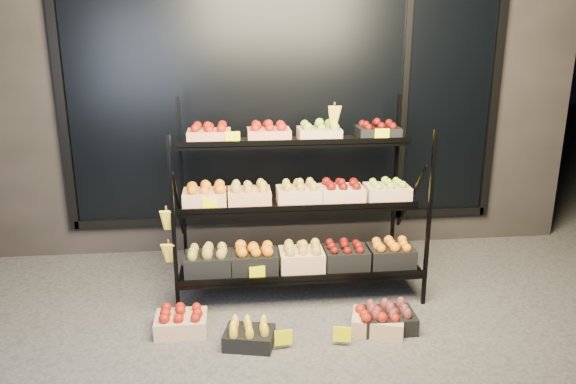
{
  "coord_description": "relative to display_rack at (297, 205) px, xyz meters",
  "views": [
    {
      "loc": [
        -0.57,
        -3.98,
        2.28
      ],
      "look_at": [
        -0.09,
        0.55,
        0.92
      ],
      "focal_mm": 35.0,
      "sensor_mm": 36.0,
      "label": 1
    }
  ],
  "objects": [
    {
      "name": "floor_crate_right",
      "position": [
        0.63,
        -0.79,
        -0.69
      ],
      "size": [
        0.41,
        0.31,
        0.2
      ],
      "rotation": [
        0.0,
        0.0,
        -0.02
      ],
      "color": "black",
      "rests_on": "ground"
    },
    {
      "name": "tag_floor_b",
      "position": [
        0.22,
        -1.0,
        -0.73
      ],
      "size": [
        0.13,
        0.01,
        0.12
      ],
      "primitive_type": "cube",
      "color": "#FFEE00",
      "rests_on": "ground"
    },
    {
      "name": "building",
      "position": [
        0.01,
        1.99,
        0.96
      ],
      "size": [
        6.0,
        2.08,
        3.5
      ],
      "color": "#2D2826",
      "rests_on": "ground"
    },
    {
      "name": "display_rack",
      "position": [
        0.0,
        0.0,
        0.0
      ],
      "size": [
        2.18,
        1.02,
        1.72
      ],
      "color": "black",
      "rests_on": "ground"
    },
    {
      "name": "floor_crate_midleft",
      "position": [
        -0.46,
        -0.92,
        -0.7
      ],
      "size": [
        0.41,
        0.34,
        0.19
      ],
      "rotation": [
        0.0,
        0.0,
        -0.23
      ],
      "color": "black",
      "rests_on": "ground"
    },
    {
      "name": "tag_floor_a",
      "position": [
        -0.21,
        -1.0,
        -0.73
      ],
      "size": [
        0.13,
        0.01,
        0.12
      ],
      "primitive_type": "cube",
      "color": "#FFEE00",
      "rests_on": "ground"
    },
    {
      "name": "floor_crate_left",
      "position": [
        -0.97,
        -0.66,
        -0.69
      ],
      "size": [
        0.39,
        0.29,
        0.2
      ],
      "rotation": [
        0.0,
        0.0,
        -0.0
      ],
      "color": "#DBAF7E",
      "rests_on": "ground"
    },
    {
      "name": "floor_crate_midright",
      "position": [
        0.54,
        -0.81,
        -0.69
      ],
      "size": [
        0.45,
        0.39,
        0.2
      ],
      "rotation": [
        0.0,
        0.0,
        -0.3
      ],
      "color": "#DBAF7E",
      "rests_on": "ground"
    },
    {
      "name": "ground",
      "position": [
        0.01,
        -0.6,
        -0.79
      ],
      "size": [
        24.0,
        24.0,
        0.0
      ],
      "primitive_type": "plane",
      "color": "#514F4C",
      "rests_on": "ground"
    }
  ]
}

